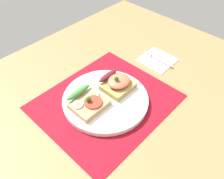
{
  "coord_description": "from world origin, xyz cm",
  "views": [
    {
      "loc": [
        -35.57,
        -36.38,
        56.01
      ],
      "look_at": [
        3.0,
        0.0,
        3.39
      ],
      "focal_mm": 38.01,
      "sensor_mm": 36.0,
      "label": 1
    }
  ],
  "objects": [
    {
      "name": "napkin",
      "position": [
        29.02,
        0.63,
        0.3
      ],
      "size": [
        11.74,
        11.96,
        0.6
      ],
      "primitive_type": "cube",
      "color": "white",
      "rests_on": "ground_plane"
    },
    {
      "name": "sandwich_salmon",
      "position": [
        5.97,
        0.41,
        3.86
      ],
      "size": [
        9.46,
        9.82,
        5.52
      ],
      "color": "#A68D49",
      "rests_on": "plate"
    },
    {
      "name": "sandwich_egg_tomato",
      "position": [
        -5.76,
        1.81,
        3.25
      ],
      "size": [
        10.42,
        10.19,
        3.99
      ],
      "color": "tan",
      "rests_on": "plate"
    },
    {
      "name": "plate",
      "position": [
        0.0,
        0.0,
        1.09
      ],
      "size": [
        26.97,
        26.97,
        1.59
      ],
      "primitive_type": "cylinder",
      "color": "white",
      "rests_on": "placemat"
    },
    {
      "name": "fork",
      "position": [
        28.84,
        0.97,
        0.76
      ],
      "size": [
        1.62,
        13.35,
        0.32
      ],
      "color": "#B7B7BC",
      "rests_on": "napkin"
    },
    {
      "name": "placemat",
      "position": [
        0.0,
        0.0,
        0.15
      ],
      "size": [
        40.47,
        35.36,
        0.3
      ],
      "primitive_type": "cube",
      "color": "maroon",
      "rests_on": "ground_plane"
    },
    {
      "name": "ground_plane",
      "position": [
        0.0,
        0.0,
        -1.6
      ],
      "size": [
        120.0,
        90.0,
        3.2
      ],
      "primitive_type": "cube",
      "color": "#A17346"
    }
  ]
}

